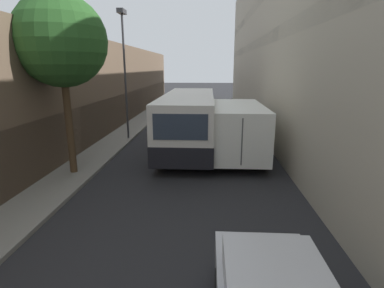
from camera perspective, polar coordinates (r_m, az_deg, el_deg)
The scene contains 9 objects.
ground_plane at distance 13.93m, azimuth -0.83°, elevation -3.69°, with size 150.00×150.00×0.00m, color #232326.
sidewalk_left at distance 14.95m, azimuth -18.70°, elevation -2.93°, with size 1.81×60.00×0.14m.
building_left_shopfront at distance 15.30m, azimuth -26.54°, elevation 6.92°, with size 2.40×60.00×6.01m.
building_right_apartment at distance 14.09m, azimuth 23.49°, elevation 21.36°, with size 2.40×60.00×12.66m.
bus at distance 16.17m, azimuth -0.61°, elevation 4.58°, with size 2.61×9.59×2.94m.
box_truck at distance 15.33m, azimuth 8.07°, elevation 3.43°, with size 2.48×7.67×2.62m.
panel_van at distance 27.35m, azimuth -3.68°, elevation 7.42°, with size 1.91×4.27×1.81m.
street_lamp at distance 18.23m, azimuth -12.86°, elevation 16.63°, with size 0.36×0.80×7.30m.
street_tree_left at distance 12.73m, azimuth -23.74°, elevation 17.44°, with size 3.43×3.43×6.86m.
Camera 1 is at (0.96, 1.79, 4.32)m, focal length 28.00 mm.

